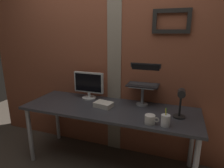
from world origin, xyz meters
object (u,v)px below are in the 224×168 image
at_px(coffee_mug, 150,119).
at_px(desk_lamp, 181,101).
at_px(laptop, 144,79).
at_px(monitor, 89,84).
at_px(pen_cup, 165,120).

bearing_deg(coffee_mug, desk_lamp, 35.21).
relative_size(laptop, desk_lamp, 1.12).
relative_size(laptop, coffee_mug, 2.69).
bearing_deg(monitor, laptop, 5.68).
height_order(monitor, pen_cup, monitor).
bearing_deg(desk_lamp, laptop, 141.11).
distance_m(desk_lamp, pen_cup, 0.25).
height_order(desk_lamp, pen_cup, desk_lamp).
height_order(pen_cup, coffee_mug, pen_cup).
height_order(monitor, desk_lamp, monitor).
xyz_separation_m(monitor, coffee_mug, (0.85, -0.45, -0.15)).
distance_m(desk_lamp, coffee_mug, 0.34).
bearing_deg(desk_lamp, coffee_mug, -144.79).
distance_m(monitor, pen_cup, 1.09).
bearing_deg(coffee_mug, laptop, 107.58).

